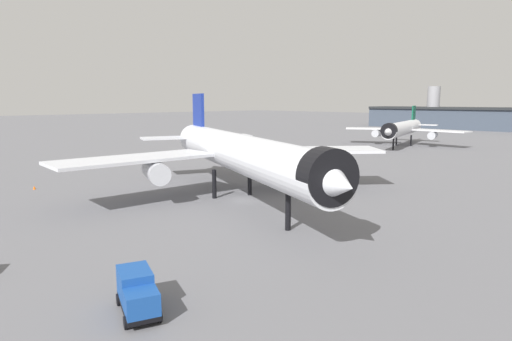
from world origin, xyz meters
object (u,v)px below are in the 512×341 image
object	(u,v)px
airliner_near_gate	(237,153)
baggage_tug_wing	(306,163)
traffic_cone_near_nose	(34,188)
airliner_far_taxiway	(403,129)
service_truck_front	(137,292)

from	to	relation	value
airliner_near_gate	baggage_tug_wing	bearing A→B (deg)	133.36
traffic_cone_near_nose	airliner_far_taxiway	bearing A→B (deg)	84.98
traffic_cone_near_nose	service_truck_front	bearing A→B (deg)	-10.39
airliner_near_gate	traffic_cone_near_nose	distance (m)	37.75
service_truck_front	traffic_cone_near_nose	bearing A→B (deg)	-170.61
airliner_near_gate	traffic_cone_near_nose	world-z (taller)	airliner_near_gate
airliner_near_gate	traffic_cone_near_nose	size ratio (longest dim) A/B	93.63
airliner_far_taxiway	traffic_cone_near_nose	size ratio (longest dim) A/B	73.18
airliner_near_gate	traffic_cone_near_nose	xyz separation A→B (m)	(-31.04, -20.26, -7.11)
airliner_near_gate	baggage_tug_wing	size ratio (longest dim) A/B	16.46
service_truck_front	baggage_tug_wing	bearing A→B (deg)	139.03
airliner_far_taxiway	airliner_near_gate	bearing A→B (deg)	-2.66
service_truck_front	airliner_far_taxiway	bearing A→B (deg)	128.83
baggage_tug_wing	traffic_cone_near_nose	distance (m)	56.79
baggage_tug_wing	traffic_cone_near_nose	bearing A→B (deg)	-79.98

